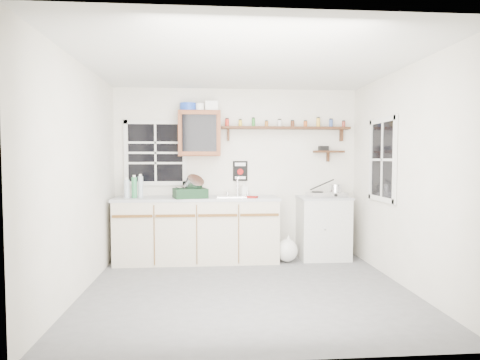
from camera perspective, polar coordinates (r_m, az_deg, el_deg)
The scene contains 18 objects.
room at distance 4.42m, azimuth 1.01°, elevation 0.28°, with size 3.64×3.24×2.54m.
main_cabinet at distance 5.78m, azimuth -6.07°, elevation -6.96°, with size 2.31×0.63×0.92m.
right_cabinet at distance 6.04m, azimuth 11.74°, elevation -6.62°, with size 0.73×0.57×0.91m.
sink at distance 5.73m, azimuth -0.72°, elevation -2.29°, with size 0.52×0.44×0.29m.
upper_cabinet at distance 5.85m, azimuth -5.76°, elevation 6.57°, with size 0.60×0.32×0.65m.
upper_cabinet_clutter at distance 5.88m, azimuth -6.09°, elevation 10.31°, with size 0.55×0.24×0.14m.
spice_shelf at distance 6.03m, azimuth 6.58°, elevation 7.44°, with size 1.91×0.18×0.35m.
secondary_shelf at distance 6.18m, azimuth 12.29°, elevation 4.02°, with size 0.45×0.16×0.24m.
warning_sign at distance 6.00m, azimuth 0.04°, elevation 1.29°, with size 0.22×0.02×0.30m.
window_back at distance 6.03m, azimuth -11.92°, elevation 3.80°, with size 0.93×0.03×0.98m.
window_right at distance 5.41m, azimuth 19.62°, elevation 2.73°, with size 0.03×0.78×1.08m.
water_bottles at distance 5.76m, azimuth -14.83°, elevation -1.02°, with size 0.25×0.12×0.33m.
dish_rack at distance 5.59m, azimuth -6.93°, elevation -1.46°, with size 0.51×0.43×0.33m.
soap_bottle at distance 5.95m, azimuth 0.57°, elevation -1.23°, with size 0.09×0.09×0.20m, color white.
rag at distance 5.57m, azimuth 1.64°, elevation -2.43°, with size 0.16×0.14×0.02m, color maroon.
hotplate at distance 5.97m, azimuth 12.21°, elevation -2.00°, with size 0.58×0.36×0.08m.
saucepan at distance 6.00m, azimuth 13.40°, elevation -1.12°, with size 0.43×0.28×0.19m.
trash_bag at distance 5.77m, azimuth 6.70°, elevation -9.87°, with size 0.36×0.33×0.41m.
Camera 1 is at (-0.42, -4.39, 1.46)m, focal length 30.00 mm.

